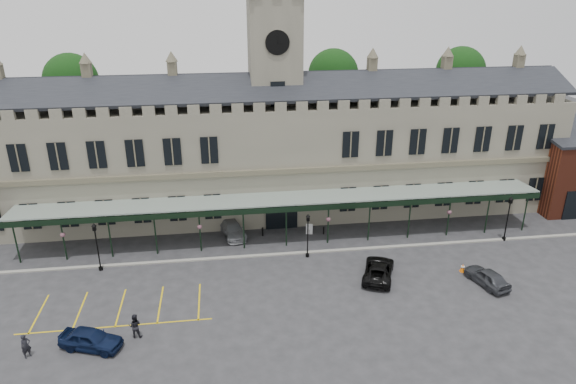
{
  "coord_description": "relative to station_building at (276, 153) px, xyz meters",
  "views": [
    {
      "loc": [
        -5.59,
        -35.6,
        23.37
      ],
      "look_at": [
        0.0,
        6.0,
        6.0
      ],
      "focal_mm": 32.0,
      "sensor_mm": 36.0,
      "label": 1
    }
  ],
  "objects": [
    {
      "name": "person_b",
      "position": [
        -12.3,
        -20.68,
        -5.55
      ],
      "size": [
        0.95,
        0.77,
        1.84
      ],
      "primitive_type": "imported",
      "rotation": [
        0.0,
        0.0,
        3.06
      ],
      "color": "black",
      "rests_on": "ground"
    },
    {
      "name": "traffic_cone",
      "position": [
        14.5,
        -15.43,
        -6.1
      ],
      "size": [
        0.47,
        0.47,
        0.74
      ],
      "rotation": [
        0.0,
        0.0,
        -0.16
      ],
      "color": "orange",
      "rests_on": "ground"
    },
    {
      "name": "car_taxi",
      "position": [
        -5.0,
        -5.91,
        -5.78
      ],
      "size": [
        2.94,
        5.03,
        1.37
      ],
      "primitive_type": "imported",
      "rotation": [
        0.0,
        0.0,
        0.23
      ],
      "color": "#A2A4AA",
      "rests_on": "ground"
    },
    {
      "name": "sign_board",
      "position": [
        2.56,
        -6.69,
        -5.92
      ],
      "size": [
        0.64,
        0.23,
        1.13
      ],
      "rotation": [
        0.0,
        0.0,
        -0.28
      ],
      "color": "black",
      "rests_on": "ground"
    },
    {
      "name": "tree_behind_mid",
      "position": [
        8.0,
        9.09,
        6.35
      ],
      "size": [
        6.0,
        6.0,
        16.0
      ],
      "color": "#332314",
      "rests_on": "ground"
    },
    {
      "name": "person_a",
      "position": [
        -19.2,
        -21.89,
        -5.58
      ],
      "size": [
        0.76,
        0.75,
        1.77
      ],
      "primitive_type": "imported",
      "rotation": [
        0.0,
        0.0,
        0.76
      ],
      "color": "black",
      "rests_on": "ground"
    },
    {
      "name": "kerb",
      "position": [
        0.0,
        -10.41,
        -6.41
      ],
      "size": [
        60.0,
        0.4,
        0.12
      ],
      "primitive_type": "cube",
      "color": "gray",
      "rests_on": "ground"
    },
    {
      "name": "tree_behind_right",
      "position": [
        24.0,
        9.09,
        6.35
      ],
      "size": [
        6.0,
        6.0,
        16.0
      ],
      "color": "#332314",
      "rests_on": "ground"
    },
    {
      "name": "lamp_post_left",
      "position": [
        -16.61,
        -11.0,
        -3.77
      ],
      "size": [
        0.43,
        0.43,
        4.55
      ],
      "color": "black",
      "rests_on": "ground"
    },
    {
      "name": "car_van",
      "position": [
        7.0,
        -15.33,
        -5.76
      ],
      "size": [
        4.09,
        5.61,
        1.42
      ],
      "primitive_type": "imported",
      "rotation": [
        0.0,
        0.0,
        2.76
      ],
      "color": "black",
      "rests_on": "ground"
    },
    {
      "name": "bollard_left",
      "position": [
        -2.06,
        -6.44,
        -6.02
      ],
      "size": [
        0.16,
        0.16,
        0.9
      ],
      "primitive_type": "cylinder",
      "color": "black",
      "rests_on": "ground"
    },
    {
      "name": "car_left_a",
      "position": [
        -15.14,
        -21.52,
        -5.73
      ],
      "size": [
        4.64,
        3.06,
        1.47
      ],
      "primitive_type": "imported",
      "rotation": [
        0.0,
        0.0,
        1.24
      ],
      "color": "#0C1635",
      "rests_on": "ground"
    },
    {
      "name": "ground",
      "position": [
        0.0,
        -15.91,
        -6.47
      ],
      "size": [
        140.0,
        140.0,
        0.0
      ],
      "primitive_type": "plane",
      "color": "#2A2A2D"
    },
    {
      "name": "canopy",
      "position": [
        0.0,
        -8.45,
        -4.06
      ],
      "size": [
        50.0,
        4.1,
        4.3
      ],
      "color": "#8C9E93",
      "rests_on": "ground"
    },
    {
      "name": "parking_markings",
      "position": [
        -14.0,
        -17.41,
        -6.47
      ],
      "size": [
        16.0,
        6.0,
        0.01
      ],
      "primitive_type": null,
      "color": "gold",
      "rests_on": "ground"
    },
    {
      "name": "tree_behind_left",
      "position": [
        -22.0,
        9.09,
        6.35
      ],
      "size": [
        6.0,
        6.0,
        16.0
      ],
      "color": "#332314",
      "rests_on": "ground"
    },
    {
      "name": "station_building",
      "position": [
        0.0,
        0.0,
        0.0
      ],
      "size": [
        60.0,
        10.36,
        17.3
      ],
      "color": "#6B6759",
      "rests_on": "ground"
    },
    {
      "name": "bollard_right",
      "position": [
        3.98,
        -6.9,
        -6.06
      ],
      "size": [
        0.14,
        0.14,
        0.81
      ],
      "primitive_type": "cylinder",
      "color": "black",
      "rests_on": "ground"
    },
    {
      "name": "lamp_post_mid",
      "position": [
        1.63,
        -11.09,
        -3.92
      ],
      "size": [
        0.41,
        0.41,
        4.3
      ],
      "color": "black",
      "rests_on": "ground"
    },
    {
      "name": "lamp_post_right",
      "position": [
        21.08,
        -10.47,
        -3.73
      ],
      "size": [
        0.44,
        0.44,
        4.62
      ],
      "color": "black",
      "rests_on": "ground"
    },
    {
      "name": "car_right_a",
      "position": [
        15.56,
        -17.61,
        -5.76
      ],
      "size": [
        2.76,
        4.46,
        1.42
      ],
      "primitive_type": "imported",
      "rotation": [
        0.0,
        0.0,
        3.42
      ],
      "color": "#36393E",
      "rests_on": "ground"
    },
    {
      "name": "clock_tower",
      "position": [
        0.0,
        0.09,
        6.64
      ],
      "size": [
        5.6,
        5.6,
        24.8
      ],
      "color": "#6B6759",
      "rests_on": "ground"
    }
  ]
}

